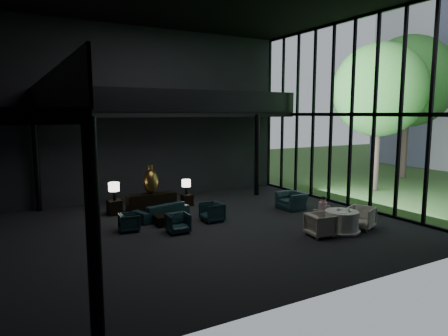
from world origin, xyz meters
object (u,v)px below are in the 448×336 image
dining_chair_north (326,217)px  lounge_armchair_east (212,211)px  dining_chair_east (361,215)px  dining_table (341,223)px  lounge_armchair_south (178,223)px  child (323,205)px  console (152,201)px  table_lamp_right (186,184)px  table_lamp_left (114,188)px  side_table_right (187,200)px  side_table_left (114,207)px  bronze_urn (151,181)px  coffee_table (165,220)px  sofa (161,208)px  window_armchair (292,198)px  dining_chair_west (321,223)px  lounge_armchair_west (129,223)px

dining_chair_north → lounge_armchair_east: bearing=-56.4°
dining_chair_east → dining_table: bearing=-111.4°
lounge_armchair_south → child: (4.90, -1.76, 0.42)m
dining_table → console: bearing=125.4°
table_lamp_right → dining_table: bearing=-65.2°
table_lamp_left → side_table_right: bearing=0.9°
dining_table → dining_chair_north: (0.10, 0.85, 0.01)m
side_table_left → table_lamp_left: 0.81m
dining_table → bronze_urn: bearing=125.1°
lounge_armchair_east → coffee_table: bearing=-105.8°
side_table_left → sofa: bearing=-47.5°
console → side_table_right: 1.61m
table_lamp_left → coffee_table: size_ratio=0.89×
coffee_table → table_lamp_right: bearing=51.8°
table_lamp_right → dining_table: table_lamp_right is taller
console → child: size_ratio=3.30×
dining_chair_north → dining_chair_east: dining_chair_east is taller
lounge_armchair_east → dining_chair_north: bearing=51.7°
table_lamp_right → lounge_armchair_east: (-0.26, -2.94, -0.57)m
side_table_left → coffee_table: size_ratio=0.72×
lounge_armchair_east → window_armchair: window_armchair is taller
table_lamp_right → lounge_armchair_south: size_ratio=0.93×
table_lamp_left → dining_chair_west: bearing=-49.9°
dining_chair_east → bronze_urn: bearing=-161.9°
side_table_right → child: size_ratio=0.77×
dining_chair_west → table_lamp_right: bearing=26.2°
lounge_armchair_east → window_armchair: 3.86m
lounge_armchair_east → bronze_urn: bearing=-156.3°
bronze_urn → table_lamp_left: bronze_urn is taller
console → sofa: 1.68m
table_lamp_right → window_armchair: size_ratio=0.58×
console → lounge_armchair_east: (1.34, -2.96, 0.06)m
dining_chair_north → child: bearing=-65.8°
table_lamp_left → window_armchair: bearing=-21.9°
dining_chair_west → child: bearing=-37.5°
table_lamp_left → lounge_armchair_west: size_ratio=1.20×
bronze_urn → dining_chair_north: size_ratio=1.83×
side_table_left → dining_chair_east: bearing=-41.4°
table_lamp_left → coffee_table: (1.26, -2.35, -0.93)m
bronze_urn → side_table_left: size_ratio=2.08×
dining_chair_north → dining_table: bearing=65.0°
sofa → lounge_armchair_east: 2.00m
side_table_right → table_lamp_right: 0.72m
coffee_table → dining_chair_north: dining_chair_north is taller
sofa → dining_chair_north: 6.19m
dining_chair_west → bronze_urn: bearing=37.9°
child → sofa: bearing=-38.7°
sofa → dining_table: 6.68m
coffee_table → dining_chair_west: dining_chair_west is taller
lounge_armchair_east → coffee_table: 1.76m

